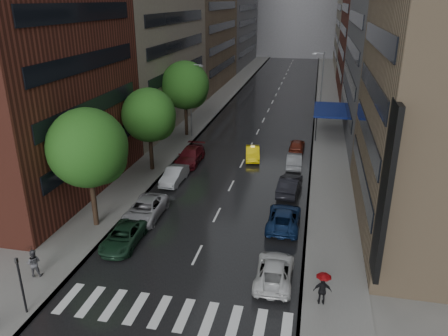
% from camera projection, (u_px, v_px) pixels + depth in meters
% --- Properties ---
extents(ground, '(220.00, 220.00, 0.00)m').
position_uv_depth(ground, '(179.00, 291.00, 25.96)').
color(ground, gray).
rests_on(ground, ground).
extents(road, '(14.00, 140.00, 0.01)m').
position_uv_depth(road, '(271.00, 105.00, 71.54)').
color(road, black).
rests_on(road, ground).
extents(sidewalk_left, '(4.00, 140.00, 0.15)m').
position_uv_depth(sidewalk_left, '(218.00, 102.00, 73.26)').
color(sidewalk_left, gray).
rests_on(sidewalk_left, ground).
extents(sidewalk_right, '(4.00, 140.00, 0.15)m').
position_uv_depth(sidewalk_right, '(327.00, 107.00, 69.78)').
color(sidewalk_right, gray).
rests_on(sidewalk_right, ground).
extents(crosswalk, '(13.15, 2.80, 0.01)m').
position_uv_depth(crosswalk, '(172.00, 313.00, 24.10)').
color(crosswalk, silver).
rests_on(crosswalk, ground).
extents(buildings_left, '(8.00, 108.00, 38.00)m').
position_uv_depth(buildings_left, '(195.00, 0.00, 76.67)').
color(buildings_left, maroon).
rests_on(buildings_left, ground).
extents(buildings_right, '(8.05, 109.10, 36.00)m').
position_uv_depth(buildings_right, '(374.00, 7.00, 69.30)').
color(buildings_right, '#937A5B').
rests_on(buildings_right, ground).
extents(building_far, '(40.00, 14.00, 32.00)m').
position_uv_depth(building_far, '(299.00, 0.00, 127.74)').
color(building_far, slate).
rests_on(building_far, ground).
extents(tree_near, '(5.76, 5.76, 9.19)m').
position_uv_depth(tree_near, '(88.00, 148.00, 31.13)').
color(tree_near, '#382619').
rests_on(tree_near, ground).
extents(tree_mid, '(5.25, 5.25, 8.37)m').
position_uv_depth(tree_mid, '(149.00, 115.00, 42.17)').
color(tree_mid, '#382619').
rests_on(tree_mid, ground).
extents(tree_far, '(5.87, 5.87, 9.35)m').
position_uv_depth(tree_far, '(185.00, 85.00, 53.07)').
color(tree_far, '#382619').
rests_on(tree_far, ground).
extents(taxi, '(2.09, 4.32, 1.37)m').
position_uv_depth(taxi, '(253.00, 153.00, 47.06)').
color(taxi, yellow).
rests_on(taxi, ground).
extents(parked_cars_left, '(2.55, 22.11, 1.61)m').
position_uv_depth(parked_cars_left, '(163.00, 188.00, 38.24)').
color(parked_cars_left, '#183422').
rests_on(parked_cars_left, ground).
extents(parked_cars_right, '(2.41, 29.57, 1.60)m').
position_uv_depth(parked_cars_right, '(288.00, 195.00, 36.92)').
color(parked_cars_right, silver).
rests_on(parked_cars_right, ground).
extents(ped_black_umbrella, '(1.06, 0.98, 2.09)m').
position_uv_depth(ped_black_umbrella, '(33.00, 259.00, 26.73)').
color(ped_black_umbrella, '#4E4E53').
rests_on(ped_black_umbrella, sidewalk_left).
extents(ped_red_umbrella, '(1.03, 0.82, 2.01)m').
position_uv_depth(ped_red_umbrella, '(323.00, 286.00, 24.26)').
color(ped_red_umbrella, black).
rests_on(ped_red_umbrella, sidewalk_right).
extents(traffic_light, '(0.18, 0.15, 3.45)m').
position_uv_depth(traffic_light, '(21.00, 280.00, 23.25)').
color(traffic_light, black).
rests_on(traffic_light, sidewalk_left).
extents(street_lamp_left, '(1.74, 0.22, 9.00)m').
position_uv_depth(street_lamp_left, '(191.00, 99.00, 53.04)').
color(street_lamp_left, gray).
rests_on(street_lamp_left, sidewalk_left).
extents(street_lamp_right, '(1.74, 0.22, 9.00)m').
position_uv_depth(street_lamp_right, '(321.00, 82.00, 63.72)').
color(street_lamp_right, gray).
rests_on(street_lamp_right, sidewalk_right).
extents(awning, '(4.00, 8.00, 3.12)m').
position_uv_depth(awning, '(330.00, 110.00, 55.00)').
color(awning, navy).
rests_on(awning, sidewalk_right).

